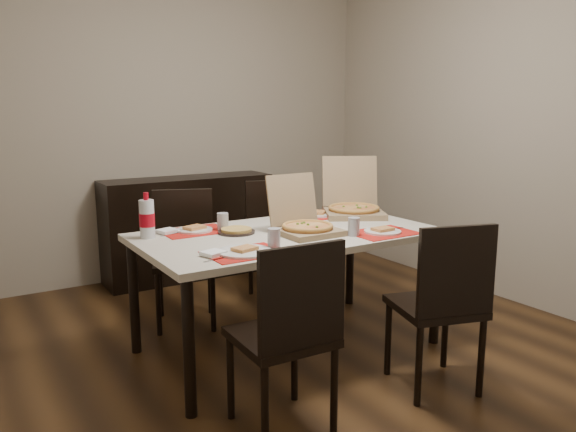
{
  "coord_description": "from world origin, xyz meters",
  "views": [
    {
      "loc": [
        -1.86,
        -2.84,
        1.49
      ],
      "look_at": [
        -0.07,
        -0.0,
        0.85
      ],
      "focal_mm": 35.0,
      "sensor_mm": 36.0,
      "label": 1
    }
  ],
  "objects_px": {
    "chair_near_left": "(289,330)",
    "chair_far_left": "(184,251)",
    "soda_bottle": "(147,219)",
    "dip_bowl": "(279,223)",
    "chair_near_right": "(443,300)",
    "chair_far_right": "(275,235)",
    "sideboard": "(189,227)",
    "pizza_box_center": "(305,224)",
    "dining_table": "(288,243)"
  },
  "relations": [
    {
      "from": "chair_near_left",
      "to": "chair_far_left",
      "type": "bearing_deg",
      "value": 84.97
    },
    {
      "from": "chair_far_left",
      "to": "soda_bottle",
      "type": "bearing_deg",
      "value": -130.09
    },
    {
      "from": "chair_near_left",
      "to": "dip_bowl",
      "type": "height_order",
      "value": "chair_near_left"
    },
    {
      "from": "chair_near_right",
      "to": "soda_bottle",
      "type": "relative_size",
      "value": 3.47
    },
    {
      "from": "chair_near_left",
      "to": "chair_near_right",
      "type": "xyz_separation_m",
      "value": [
        0.89,
        -0.09,
        0.0
      ]
    },
    {
      "from": "chair_far_right",
      "to": "dip_bowl",
      "type": "height_order",
      "value": "chair_far_right"
    },
    {
      "from": "chair_near_left",
      "to": "dip_bowl",
      "type": "xyz_separation_m",
      "value": [
        0.58,
        1.04,
        0.25
      ]
    },
    {
      "from": "soda_bottle",
      "to": "chair_near_right",
      "type": "bearing_deg",
      "value": -46.14
    },
    {
      "from": "chair_far_left",
      "to": "soda_bottle",
      "type": "xyz_separation_m",
      "value": [
        -0.41,
        -0.49,
        0.35
      ]
    },
    {
      "from": "chair_far_right",
      "to": "soda_bottle",
      "type": "bearing_deg",
      "value": -154.16
    },
    {
      "from": "sideboard",
      "to": "chair_far_left",
      "type": "xyz_separation_m",
      "value": [
        -0.44,
        -0.99,
        0.06
      ]
    },
    {
      "from": "chair_near_right",
      "to": "pizza_box_center",
      "type": "xyz_separation_m",
      "value": [
        -0.32,
        0.83,
        0.29
      ]
    },
    {
      "from": "dining_table",
      "to": "soda_bottle",
      "type": "distance_m",
      "value": 0.85
    },
    {
      "from": "dip_bowl",
      "to": "dining_table",
      "type": "bearing_deg",
      "value": -107.89
    },
    {
      "from": "chair_far_right",
      "to": "pizza_box_center",
      "type": "bearing_deg",
      "value": -110.92
    },
    {
      "from": "dining_table",
      "to": "pizza_box_center",
      "type": "height_order",
      "value": "pizza_box_center"
    },
    {
      "from": "dip_bowl",
      "to": "soda_bottle",
      "type": "distance_m",
      "value": 0.86
    },
    {
      "from": "chair_far_right",
      "to": "pizza_box_center",
      "type": "xyz_separation_m",
      "value": [
        -0.37,
        -0.97,
        0.29
      ]
    },
    {
      "from": "chair_far_left",
      "to": "chair_near_right",
      "type": "bearing_deg",
      "value": -66.16
    },
    {
      "from": "pizza_box_center",
      "to": "chair_far_right",
      "type": "bearing_deg",
      "value": 69.08
    },
    {
      "from": "chair_near_left",
      "to": "chair_far_left",
      "type": "xyz_separation_m",
      "value": [
        0.14,
        1.61,
        0.0
      ]
    },
    {
      "from": "chair_near_right",
      "to": "chair_far_left",
      "type": "height_order",
      "value": "same"
    },
    {
      "from": "sideboard",
      "to": "chair_near_right",
      "type": "distance_m",
      "value": 2.71
    },
    {
      "from": "dining_table",
      "to": "chair_far_left",
      "type": "relative_size",
      "value": 1.94
    },
    {
      "from": "chair_near_left",
      "to": "pizza_box_center",
      "type": "relative_size",
      "value": 2.42
    },
    {
      "from": "dining_table",
      "to": "chair_near_left",
      "type": "height_order",
      "value": "chair_near_left"
    },
    {
      "from": "pizza_box_center",
      "to": "sideboard",
      "type": "bearing_deg",
      "value": 89.76
    },
    {
      "from": "chair_far_left",
      "to": "pizza_box_center",
      "type": "xyz_separation_m",
      "value": [
        0.43,
        -0.87,
        0.29
      ]
    },
    {
      "from": "pizza_box_center",
      "to": "chair_far_left",
      "type": "bearing_deg",
      "value": 116.42
    },
    {
      "from": "dining_table",
      "to": "pizza_box_center",
      "type": "relative_size",
      "value": 4.68
    },
    {
      "from": "sideboard",
      "to": "chair_far_left",
      "type": "height_order",
      "value": "chair_far_left"
    },
    {
      "from": "dining_table",
      "to": "chair_near_left",
      "type": "xyz_separation_m",
      "value": [
        -0.51,
        -0.82,
        -0.17
      ]
    },
    {
      "from": "chair_near_left",
      "to": "pizza_box_center",
      "type": "height_order",
      "value": "pizza_box_center"
    },
    {
      "from": "dining_table",
      "to": "chair_near_right",
      "type": "distance_m",
      "value": 1.0
    },
    {
      "from": "soda_bottle",
      "to": "dip_bowl",
      "type": "bearing_deg",
      "value": -5.33
    },
    {
      "from": "dining_table",
      "to": "pizza_box_center",
      "type": "xyz_separation_m",
      "value": [
        0.07,
        -0.08,
        0.12
      ]
    },
    {
      "from": "sideboard",
      "to": "dining_table",
      "type": "xyz_separation_m",
      "value": [
        -0.07,
        -1.78,
        0.23
      ]
    },
    {
      "from": "chair_near_right",
      "to": "pizza_box_center",
      "type": "height_order",
      "value": "pizza_box_center"
    },
    {
      "from": "sideboard",
      "to": "dip_bowl",
      "type": "distance_m",
      "value": 1.59
    },
    {
      "from": "soda_bottle",
      "to": "chair_near_left",
      "type": "bearing_deg",
      "value": -76.44
    },
    {
      "from": "chair_near_left",
      "to": "chair_near_right",
      "type": "distance_m",
      "value": 0.9
    },
    {
      "from": "dining_table",
      "to": "chair_near_left",
      "type": "relative_size",
      "value": 1.94
    },
    {
      "from": "pizza_box_center",
      "to": "soda_bottle",
      "type": "height_order",
      "value": "pizza_box_center"
    },
    {
      "from": "dining_table",
      "to": "chair_far_left",
      "type": "xyz_separation_m",
      "value": [
        -0.37,
        0.79,
        -0.17
      ]
    },
    {
      "from": "dining_table",
      "to": "chair_far_right",
      "type": "distance_m",
      "value": 1.01
    },
    {
      "from": "chair_near_left",
      "to": "chair_near_right",
      "type": "relative_size",
      "value": 1.0
    },
    {
      "from": "dining_table",
      "to": "soda_bottle",
      "type": "xyz_separation_m",
      "value": [
        -0.78,
        0.3,
        0.18
      ]
    },
    {
      "from": "chair_near_left",
      "to": "pizza_box_center",
      "type": "xyz_separation_m",
      "value": [
        0.58,
        0.74,
        0.29
      ]
    },
    {
      "from": "chair_near_left",
      "to": "dip_bowl",
      "type": "distance_m",
      "value": 1.22
    },
    {
      "from": "chair_near_right",
      "to": "soda_bottle",
      "type": "distance_m",
      "value": 1.71
    }
  ]
}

